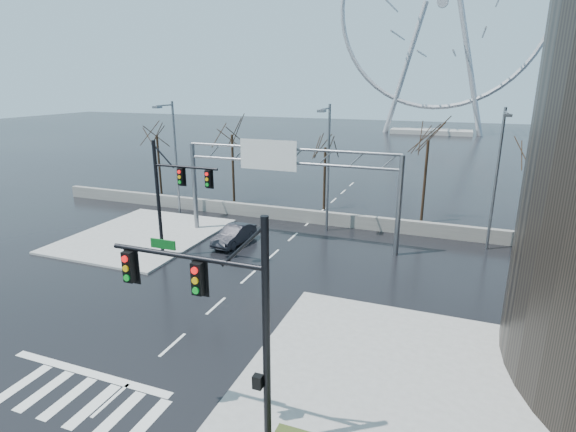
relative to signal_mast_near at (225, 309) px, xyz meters
The scene contains 17 objects.
ground 8.15m from the signal_mast_near, 141.85° to the left, with size 260.00×260.00×0.00m, color black.
sidewalk_right_ext 9.12m from the signal_mast_near, 51.18° to the left, with size 12.00×10.00×0.15m, color gray.
sidewalk_far 23.25m from the signal_mast_near, 135.18° to the left, with size 10.00×12.00×0.15m, color gray.
barrier_wall 24.96m from the signal_mast_near, 102.07° to the left, with size 52.00×0.50×1.10m, color slate.
signal_mast_near is the anchor object (origin of this frame).
signal_mast_far 17.03m from the signal_mast_near, 130.26° to the left, with size 4.72×0.41×8.00m.
sign_gantry 19.79m from the signal_mast_near, 106.19° to the left, with size 16.36×0.40×7.60m.
streetlight_left 28.07m from the signal_mast_near, 127.67° to the left, with size 0.50×2.55×10.00m.
streetlight_mid 22.44m from the signal_mast_near, 98.05° to the left, with size 0.50×2.55×10.00m.
streetlight_right 23.92m from the signal_mast_near, 68.25° to the left, with size 0.50×2.55×10.00m.
tree_far_left 36.36m from the signal_mast_near, 129.53° to the left, with size 3.50×3.50×7.00m.
tree_left 30.98m from the signal_mast_near, 117.18° to the left, with size 3.75×3.75×7.50m.
tree_center 29.00m from the signal_mast_near, 100.21° to the left, with size 3.25×3.25×6.50m.
tree_right 27.84m from the signal_mast_near, 82.02° to the left, with size 3.90×3.90×7.80m.
tree_far_right 30.45m from the signal_mast_near, 67.07° to the left, with size 3.40×3.40×6.80m.
ferris_wheel 101.29m from the signal_mast_near, 90.08° to the left, with size 45.00×6.00×50.91m.
car 19.60m from the signal_mast_near, 117.01° to the left, with size 1.48×4.25×1.40m, color black.
Camera 1 is at (11.38, -14.97, 11.59)m, focal length 28.00 mm.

